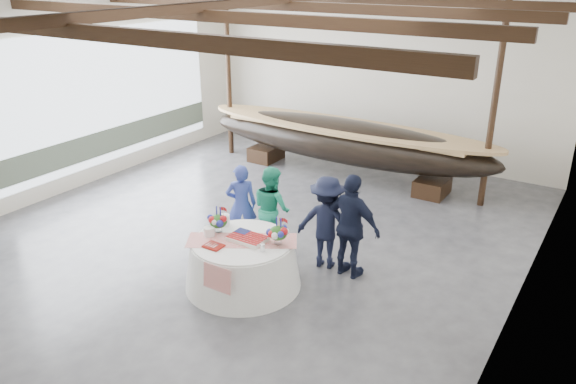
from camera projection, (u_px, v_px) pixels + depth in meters
The scene contains 13 objects.
floor at pixel (248, 235), 11.14m from camera, with size 10.00×12.00×0.01m, color #3D3D42.
wall_back at pixel (378, 75), 14.98m from camera, with size 10.00×0.02×4.50m, color silver.
wall_left at pixel (67, 94), 12.76m from camera, with size 0.02×12.00×4.50m, color silver.
wall_right at pixel (534, 177), 7.81m from camera, with size 0.02×12.00×4.50m, color silver.
pavilion_structure at pixel (265, 23), 10.18m from camera, with size 9.80×11.76×4.50m.
open_bay at pixel (106, 104), 13.68m from camera, with size 0.03×7.00×3.20m.
longboat_display at pixel (343, 140), 13.90m from camera, with size 7.79×1.56×1.46m.
banquet_table at pixel (243, 263), 9.27m from camera, with size 1.93×1.93×0.83m.
tabletop_items at pixel (244, 230), 9.15m from camera, with size 1.81×1.39×0.40m.
guest_woman_blue at pixel (241, 205), 10.56m from camera, with size 0.58×0.38×1.59m, color navy.
guest_woman_teal at pixel (272, 208), 10.37m from camera, with size 0.78×0.61×1.61m, color #1B8F6A.
guest_man_left at pixel (327, 222), 9.73m from camera, with size 1.08×0.62×1.68m, color black.
guest_man_right at pixel (351, 227), 9.38m from camera, with size 1.08×0.45×1.84m, color black.
Camera 1 is at (6.01, -8.01, 5.00)m, focal length 35.00 mm.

